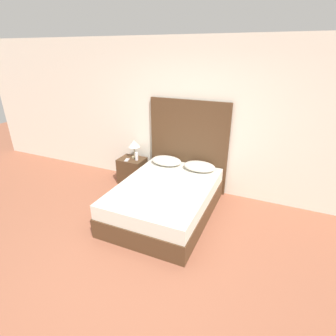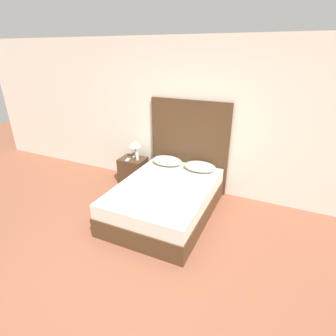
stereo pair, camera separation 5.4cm
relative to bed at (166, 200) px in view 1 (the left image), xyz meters
The scene contains 11 objects.
ground_plane 1.29m from the bed, 88.28° to the right, with size 16.00×16.00×0.00m, color #9E5B42.
wall_back 1.54m from the bed, 88.00° to the left, with size 10.00×0.06×2.70m.
bed is the anchor object (origin of this frame).
headboard 1.17m from the bed, 90.00° to the left, with size 1.48×0.05×1.69m.
pillow_left 0.88m from the bed, 112.92° to the left, with size 0.56×0.38×0.14m.
pillow_right 0.88m from the bed, 67.08° to the left, with size 0.56×0.38×0.14m.
phone_on_bed 0.35m from the bed, 28.19° to the left, with size 0.16×0.16×0.01m.
nightstand 1.32m from the bed, 144.78° to the left, with size 0.50×0.40×0.51m.
table_lamp 1.45m from the bed, 141.45° to the left, with size 0.24×0.24×0.36m.
phone_on_nightstand 1.33m from the bed, 149.59° to the left, with size 0.10×0.16×0.01m.
toiletry_bottle 1.25m from the bed, 142.25° to the left, with size 0.06×0.06×0.16m.
Camera 1 is at (1.47, -2.05, 2.47)m, focal length 28.00 mm.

